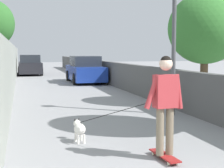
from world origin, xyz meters
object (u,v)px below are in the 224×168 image
object	(u,v)px
tree_right_mid	(205,29)
skateboard	(164,156)
lamp_post	(174,15)
car_far	(30,65)
dog	(80,128)
car_near	(85,70)
person_skateboarder	(165,98)

from	to	relation	value
tree_right_mid	skateboard	xyz separation A→B (m)	(-4.94, 3.63, -2.49)
tree_right_mid	lamp_post	bearing A→B (deg)	125.64
car_far	skateboard	bearing A→B (deg)	-175.80
dog	car_near	bearing A→B (deg)	-11.15
skateboard	dog	bearing A→B (deg)	38.77
lamp_post	car_far	xyz separation A→B (m)	(18.07, 3.52, -2.11)
car_near	car_far	distance (m)	8.15
lamp_post	skateboard	bearing A→B (deg)	152.72
tree_right_mid	person_skateboarder	bearing A→B (deg)	143.72
person_skateboarder	lamp_post	bearing A→B (deg)	-27.28
skateboard	person_skateboarder	bearing A→B (deg)	7.13
lamp_post	person_skateboarder	size ratio (longest dim) A/B	2.47
lamp_post	car_far	world-z (taller)	lamp_post
tree_right_mid	skateboard	world-z (taller)	tree_right_mid
skateboard	car_near	size ratio (longest dim) A/B	0.19
dog	car_far	distance (m)	20.32
person_skateboarder	car_far	world-z (taller)	person_skateboarder
lamp_post	car_near	bearing A→B (deg)	3.28
skateboard	car_near	bearing A→B (deg)	-5.30
lamp_post	skateboard	world-z (taller)	lamp_post
lamp_post	dog	size ratio (longest dim) A/B	2.31
person_skateboarder	car_far	distance (m)	21.85
car_far	tree_right_mid	bearing A→B (deg)	-162.76
dog	car_far	bearing A→B (deg)	1.17
dog	lamp_post	bearing A→B (deg)	-54.19
person_skateboarder	car_near	xyz separation A→B (m)	(14.17, -1.32, -0.34)
skateboard	car_far	world-z (taller)	car_far
tree_right_mid	lamp_post	size ratio (longest dim) A/B	0.92
car_near	car_far	size ratio (longest dim) A/B	0.98
car_near	tree_right_mid	bearing A→B (deg)	-165.94
person_skateboarder	skateboard	bearing A→B (deg)	-172.87
lamp_post	skateboard	xyz separation A→B (m)	(-3.72, 1.92, -2.76)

